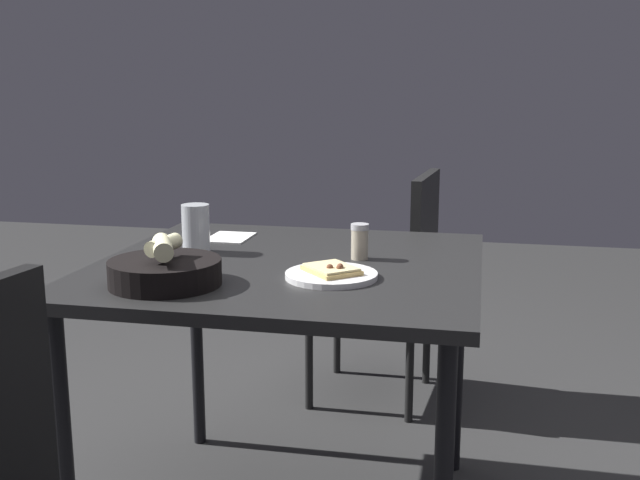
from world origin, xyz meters
The scene contains 7 objects.
dining_table centered at (0.00, 0.00, 0.68)m, with size 0.94×0.98×0.75m.
pizza_plate centered at (-0.14, -0.14, 0.76)m, with size 0.22×0.22×0.04m.
bread_basket centered at (-0.28, 0.22, 0.79)m, with size 0.26×0.26×0.12m.
beer_glass centered at (0.05, 0.28, 0.81)m, with size 0.08×0.08×0.13m.
pepper_shaker centered at (0.07, -0.17, 0.79)m, with size 0.05×0.05×0.09m.
napkin centered at (0.26, 0.25, 0.76)m, with size 0.16×0.12×0.00m.
chair_far centered at (0.92, -0.17, 0.50)m, with size 0.48×0.48×0.88m.
Camera 1 is at (-1.84, -0.48, 1.21)m, focal length 42.38 mm.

